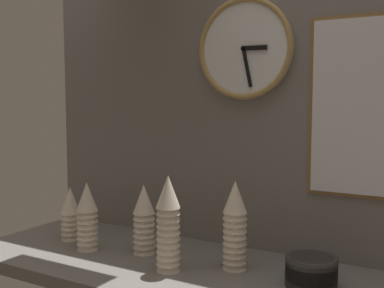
{
  "coord_description": "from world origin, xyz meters",
  "views": [
    {
      "loc": [
        0.69,
        -1.24,
        0.51
      ],
      "look_at": [
        -0.06,
        0.04,
        0.37
      ],
      "focal_mm": 45.0,
      "sensor_mm": 36.0,
      "label": 1
    }
  ],
  "objects_px": {
    "bowl_stack_right": "(311,270)",
    "wall_clock": "(244,49)",
    "cup_stack_left": "(87,216)",
    "cup_stack_center_left": "(144,219)",
    "cup_stack_center": "(168,223)",
    "cup_stack_center_right": "(235,225)",
    "cup_stack_far_left": "(71,213)"
  },
  "relations": [
    {
      "from": "cup_stack_left",
      "to": "cup_stack_center_left",
      "type": "distance_m",
      "value": 0.2
    },
    {
      "from": "cup_stack_center",
      "to": "cup_stack_center_right",
      "type": "bearing_deg",
      "value": 35.33
    },
    {
      "from": "cup_stack_far_left",
      "to": "bowl_stack_right",
      "type": "xyz_separation_m",
      "value": [
        0.88,
        0.01,
        -0.05
      ]
    },
    {
      "from": "cup_stack_center_right",
      "to": "wall_clock",
      "type": "xyz_separation_m",
      "value": [
        -0.06,
        0.19,
        0.54
      ]
    },
    {
      "from": "cup_stack_far_left",
      "to": "cup_stack_center",
      "type": "xyz_separation_m",
      "value": [
        0.48,
        -0.09,
        0.05
      ]
    },
    {
      "from": "cup_stack_center_left",
      "to": "wall_clock",
      "type": "relative_size",
      "value": 0.69
    },
    {
      "from": "cup_stack_center",
      "to": "bowl_stack_right",
      "type": "xyz_separation_m",
      "value": [
        0.4,
        0.1,
        -0.1
      ]
    },
    {
      "from": "cup_stack_center_right",
      "to": "cup_stack_center_left",
      "type": "distance_m",
      "value": 0.32
    },
    {
      "from": "cup_stack_far_left",
      "to": "cup_stack_center_left",
      "type": "distance_m",
      "value": 0.32
    },
    {
      "from": "cup_stack_far_left",
      "to": "wall_clock",
      "type": "bearing_deg",
      "value": 20.45
    },
    {
      "from": "cup_stack_far_left",
      "to": "cup_stack_center_right",
      "type": "relative_size",
      "value": 0.72
    },
    {
      "from": "cup_stack_center_right",
      "to": "cup_stack_center_left",
      "type": "bearing_deg",
      "value": -176.74
    },
    {
      "from": "cup_stack_left",
      "to": "wall_clock",
      "type": "xyz_separation_m",
      "value": [
        0.45,
        0.28,
        0.56
      ]
    },
    {
      "from": "bowl_stack_right",
      "to": "cup_stack_center_left",
      "type": "bearing_deg",
      "value": -179.84
    },
    {
      "from": "cup_stack_far_left",
      "to": "cup_stack_left",
      "type": "distance_m",
      "value": 0.15
    },
    {
      "from": "bowl_stack_right",
      "to": "wall_clock",
      "type": "height_order",
      "value": "wall_clock"
    },
    {
      "from": "cup_stack_center_left",
      "to": "bowl_stack_right",
      "type": "xyz_separation_m",
      "value": [
        0.56,
        0.0,
        -0.07
      ]
    },
    {
      "from": "cup_stack_center_right",
      "to": "bowl_stack_right",
      "type": "bearing_deg",
      "value": -4.03
    },
    {
      "from": "cup_stack_far_left",
      "to": "cup_stack_left",
      "type": "bearing_deg",
      "value": -23.7
    },
    {
      "from": "cup_stack_center_left",
      "to": "cup_stack_center",
      "type": "bearing_deg",
      "value": -31.36
    },
    {
      "from": "cup_stack_far_left",
      "to": "cup_stack_center_right",
      "type": "height_order",
      "value": "cup_stack_center_right"
    },
    {
      "from": "wall_clock",
      "to": "cup_stack_left",
      "type": "bearing_deg",
      "value": -148.35
    },
    {
      "from": "cup_stack_center",
      "to": "wall_clock",
      "type": "bearing_deg",
      "value": 71.63
    },
    {
      "from": "cup_stack_left",
      "to": "wall_clock",
      "type": "bearing_deg",
      "value": 31.65
    },
    {
      "from": "cup_stack_center",
      "to": "cup_stack_center_left",
      "type": "xyz_separation_m",
      "value": [
        -0.16,
        0.1,
        -0.03
      ]
    },
    {
      "from": "cup_stack_center",
      "to": "cup_stack_left",
      "type": "relative_size",
      "value": 1.25
    },
    {
      "from": "cup_stack_center_right",
      "to": "wall_clock",
      "type": "relative_size",
      "value": 0.8
    },
    {
      "from": "wall_clock",
      "to": "cup_stack_center_right",
      "type": "bearing_deg",
      "value": -72.43
    },
    {
      "from": "cup_stack_far_left",
      "to": "wall_clock",
      "type": "height_order",
      "value": "wall_clock"
    },
    {
      "from": "cup_stack_far_left",
      "to": "cup_stack_center",
      "type": "height_order",
      "value": "cup_stack_center"
    },
    {
      "from": "cup_stack_left",
      "to": "cup_stack_center_right",
      "type": "bearing_deg",
      "value": 9.46
    },
    {
      "from": "cup_stack_center_left",
      "to": "cup_stack_left",
      "type": "bearing_deg",
      "value": -160.48
    }
  ]
}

